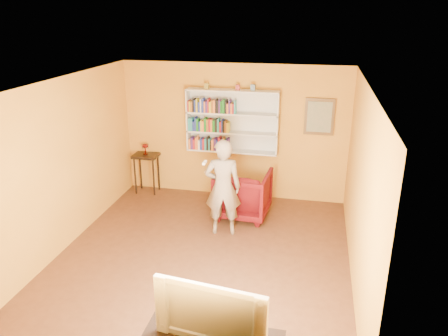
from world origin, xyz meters
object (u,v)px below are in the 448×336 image
(bookshelf, at_px, (233,121))
(console_table, at_px, (146,161))
(television, at_px, (214,307))
(armchair, at_px, (243,193))
(ruby_lustre, at_px, (145,147))
(person, at_px, (223,188))

(bookshelf, height_order, console_table, bookshelf)
(console_table, distance_m, television, 5.16)
(armchair, bearing_deg, ruby_lustre, -13.36)
(armchair, xyz_separation_m, television, (0.35, -3.82, 0.41))
(person, bearing_deg, bookshelf, -95.39)
(television, bearing_deg, armchair, 102.35)
(console_table, distance_m, person, 2.41)
(ruby_lustre, bearing_deg, armchair, -17.48)
(person, bearing_deg, armchair, -117.56)
(armchair, bearing_deg, console_table, -13.36)
(bookshelf, bearing_deg, console_table, -174.93)
(ruby_lustre, height_order, person, person)
(person, xyz_separation_m, television, (0.57, -3.08, 0.01))
(console_table, xyz_separation_m, ruby_lustre, (-0.00, 0.00, 0.31))
(bookshelf, bearing_deg, television, -81.29)
(console_table, height_order, armchair, armchair)
(console_table, distance_m, armchair, 2.28)
(armchair, height_order, person, person)
(ruby_lustre, bearing_deg, person, -36.16)
(ruby_lustre, relative_size, television, 0.20)
(bookshelf, xyz_separation_m, console_table, (-1.80, -0.16, -0.91))
(console_table, distance_m, ruby_lustre, 0.31)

